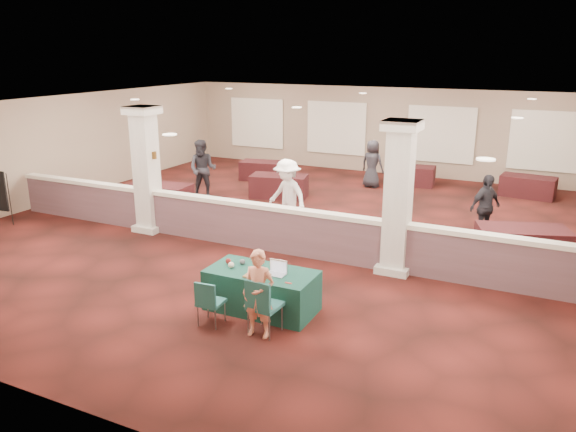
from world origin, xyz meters
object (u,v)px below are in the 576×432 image
at_px(far_table_back_right, 528,187).
at_px(attendee_d, 372,164).
at_px(far_table_back_left, 264,171).
at_px(attendee_c, 485,207).
at_px(far_table_front_center, 279,186).
at_px(near_table, 262,290).
at_px(conf_chair_side, 209,300).
at_px(woman, 259,294).
at_px(attendee_a, 203,169).
at_px(conf_chair_main, 262,302).
at_px(far_table_front_left, 160,196).
at_px(attendee_b, 287,196).
at_px(far_table_front_right, 522,245).
at_px(far_table_back_center, 410,175).

bearing_deg(far_table_back_right, attendee_d, -169.40).
height_order(far_table_back_left, attendee_c, attendee_c).
height_order(far_table_front_center, far_table_back_right, far_table_front_center).
xyz_separation_m(near_table, far_table_front_center, (-3.34, 7.34, -0.02)).
height_order(conf_chair_side, attendee_c, attendee_c).
bearing_deg(far_table_front_center, woman, -65.45).
distance_m(far_table_back_right, attendee_a, 10.35).
distance_m(conf_chair_main, far_table_back_left, 11.51).
height_order(attendee_c, attendee_d, attendee_c).
xyz_separation_m(far_table_front_left, attendee_b, (4.31, -0.30, 0.58)).
distance_m(far_table_front_left, far_table_front_right, 9.94).
distance_m(far_table_back_center, attendee_c, 5.89).
relative_size(attendee_b, attendee_d, 1.16).
bearing_deg(near_table, attendee_d, 96.04).
height_order(far_table_front_center, far_table_back_left, far_table_front_center).
bearing_deg(near_table, far_table_front_left, 141.55).
bearing_deg(attendee_d, far_table_back_center, -129.31).
bearing_deg(attendee_c, attendee_d, 81.22).
height_order(far_table_back_left, attendee_b, attendee_b).
relative_size(far_table_back_left, attendee_b, 0.87).
distance_m(attendee_a, attendee_c, 8.53).
bearing_deg(attendee_d, near_table, 107.13).
relative_size(conf_chair_main, far_table_back_center, 0.60).
relative_size(conf_chair_main, attendee_b, 0.52).
bearing_deg(attendee_a, attendee_c, -17.97).
bearing_deg(conf_chair_side, attendee_c, 58.30).
relative_size(conf_chair_side, attendee_a, 0.44).
bearing_deg(far_table_back_right, near_table, -109.25).
xyz_separation_m(far_table_front_right, far_table_back_center, (-4.04, 6.20, -0.06)).
bearing_deg(attendee_b, far_table_back_right, 69.33).
bearing_deg(attendee_a, far_table_back_center, 24.88).
relative_size(far_table_front_right, attendee_d, 1.18).
xyz_separation_m(near_table, conf_chair_side, (-0.51, -0.94, 0.11)).
bearing_deg(far_table_front_right, conf_chair_side, -129.19).
bearing_deg(attendee_a, attendee_d, 24.97).
height_order(woman, far_table_front_center, woman).
height_order(far_table_front_right, far_table_back_right, far_table_front_right).
distance_m(far_table_front_center, attendee_b, 3.52).
height_order(far_table_front_left, far_table_back_right, far_table_front_left).
distance_m(near_table, conf_chair_main, 0.95).
xyz_separation_m(far_table_front_right, attendee_c, (-0.97, 1.20, 0.43)).
relative_size(far_table_back_center, attendee_c, 1.00).
xyz_separation_m(woman, attendee_d, (-1.51, 10.80, 0.07)).
xyz_separation_m(far_table_back_left, attendee_c, (8.02, -3.50, 0.49)).
bearing_deg(far_table_back_right, attendee_a, -153.46).
distance_m(conf_chair_main, far_table_back_center, 11.67).
distance_m(far_table_back_left, attendee_d, 3.93).
distance_m(woman, far_table_front_center, 9.04).
distance_m(conf_chair_main, far_table_front_center, 9.00).
bearing_deg(attendee_a, far_table_front_right, -24.86).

